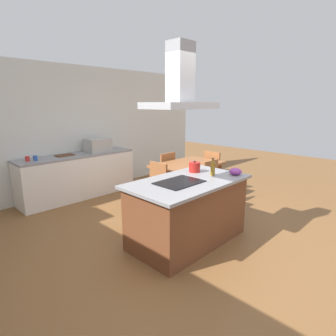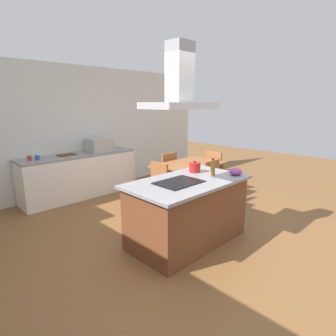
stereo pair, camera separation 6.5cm
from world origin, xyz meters
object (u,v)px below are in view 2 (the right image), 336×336
object	(u,v)px
coffee_mug_blue	(37,158)
chair_facing_island	(216,182)
coffee_mug_red	(29,158)
dining_table	(189,168)
olive_oil_bottle	(213,168)
cutting_board	(67,155)
tea_kettle	(195,167)
chair_facing_back_wall	(166,170)
range_hood	(180,88)
countertop_microwave	(100,145)
cooktop	(179,182)
mixing_bowl	(236,172)
chair_at_right_end	(216,168)
chair_at_left_end	(155,184)

from	to	relation	value
coffee_mug_blue	chair_facing_island	world-z (taller)	coffee_mug_blue
coffee_mug_red	dining_table	bearing A→B (deg)	-35.76
olive_oil_bottle	cutting_board	world-z (taller)	olive_oil_bottle
tea_kettle	chair_facing_back_wall	distance (m)	1.88
range_hood	countertop_microwave	bearing A→B (deg)	79.29
countertop_microwave	range_hood	world-z (taller)	range_hood
tea_kettle	range_hood	world-z (taller)	range_hood
cooktop	mixing_bowl	world-z (taller)	mixing_bowl
olive_oil_bottle	chair_at_right_end	xyz separation A→B (m)	(1.80, 1.23, -0.50)
cooktop	chair_at_right_end	world-z (taller)	cooktop
tea_kettle	dining_table	size ratio (longest dim) A/B	0.16
tea_kettle	chair_facing_island	world-z (taller)	tea_kettle
mixing_bowl	chair_facing_island	distance (m)	1.10
coffee_mug_blue	dining_table	bearing A→B (deg)	-36.55
chair_facing_back_wall	chair_facing_island	world-z (taller)	same
coffee_mug_red	cutting_board	world-z (taller)	coffee_mug_red
cooktop	chair_facing_back_wall	world-z (taller)	cooktop
coffee_mug_blue	dining_table	world-z (taller)	coffee_mug_blue
chair_facing_back_wall	chair_at_right_end	distance (m)	1.13
coffee_mug_red	chair_at_left_end	bearing A→B (deg)	-49.20
mixing_bowl	chair_at_left_end	distance (m)	1.54
mixing_bowl	range_hood	world-z (taller)	range_hood
chair_at_left_end	range_hood	xyz separation A→B (m)	(-0.60, -1.15, 1.59)
cooktop	dining_table	xyz separation A→B (m)	(1.51, 1.15, -0.24)
dining_table	chair_at_left_end	world-z (taller)	chair_at_left_end
coffee_mug_blue	chair_facing_island	bearing A→B (deg)	-45.88
chair_at_right_end	olive_oil_bottle	bearing A→B (deg)	-145.73
cooktop	cutting_board	world-z (taller)	cutting_board
chair_facing_back_wall	cooktop	bearing A→B (deg)	-129.87
chair_facing_back_wall	coffee_mug_red	bearing A→B (deg)	156.00
coffee_mug_blue	chair_at_right_end	size ratio (longest dim) A/B	0.10
chair_at_left_end	cooktop	bearing A→B (deg)	-117.55
chair_at_left_end	dining_table	bearing A→B (deg)	0.00
countertop_microwave	coffee_mug_blue	size ratio (longest dim) A/B	5.56
tea_kettle	coffee_mug_blue	size ratio (longest dim) A/B	2.50
dining_table	countertop_microwave	bearing A→B (deg)	119.18
tea_kettle	chair_facing_island	xyz separation A→B (m)	(0.91, 0.25, -0.47)
chair_facing_island	chair_at_right_end	xyz separation A→B (m)	(0.92, 0.67, 0.00)
cooktop	countertop_microwave	bearing A→B (deg)	79.29
countertop_microwave	chair_facing_island	world-z (taller)	countertop_microwave
coffee_mug_red	chair_facing_island	xyz separation A→B (m)	(2.42, -2.41, -0.44)
cutting_board	dining_table	size ratio (longest dim) A/B	0.24
coffee_mug_red	chair_facing_back_wall	world-z (taller)	coffee_mug_red
countertop_microwave	coffee_mug_blue	world-z (taller)	countertop_microwave
dining_table	mixing_bowl	bearing A→B (deg)	-113.60
cooktop	chair_at_left_end	distance (m)	1.35
cooktop	chair_facing_back_wall	xyz separation A→B (m)	(1.51, 1.81, -0.40)
cooktop	mixing_bowl	bearing A→B (deg)	-19.19
chair_at_right_end	range_hood	xyz separation A→B (m)	(-2.43, -1.15, 1.59)
coffee_mug_red	chair_facing_island	world-z (taller)	coffee_mug_red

